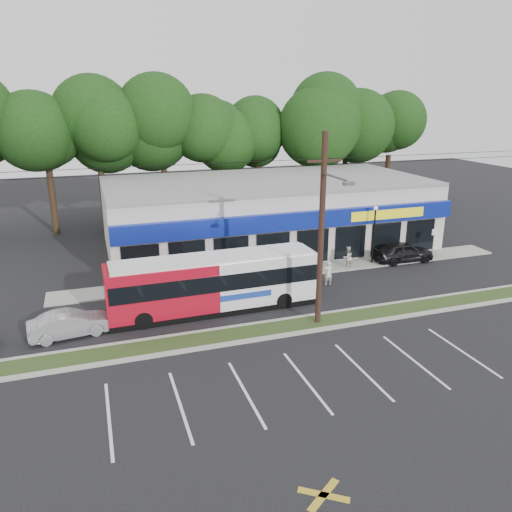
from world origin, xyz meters
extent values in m
plane|color=black|center=(0.00, 0.00, 0.00)|extent=(120.00, 120.00, 0.00)
cube|color=#283917|center=(0.00, 1.00, 0.06)|extent=(40.00, 1.60, 0.12)
cube|color=#9E9E93|center=(0.00, 0.15, 0.07)|extent=(40.00, 0.25, 0.14)
cube|color=#9E9E93|center=(0.00, 1.85, 0.07)|extent=(40.00, 0.25, 0.14)
cube|color=#9E9E93|center=(5.00, 9.00, 0.05)|extent=(32.00, 2.20, 0.10)
cube|color=beige|center=(5.50, 16.00, 2.50)|extent=(25.00, 12.00, 5.00)
cube|color=#102194|center=(5.50, 9.75, 3.40)|extent=(25.00, 0.50, 1.20)
cube|color=black|center=(5.50, 9.94, 1.40)|extent=(24.00, 0.12, 2.40)
cube|color=yellow|center=(12.50, 9.48, 3.40)|extent=(6.00, 0.06, 0.70)
cube|color=gray|center=(5.50, 16.00, 5.15)|extent=(25.00, 12.00, 0.30)
cylinder|color=black|center=(3.00, 1.00, 5.00)|extent=(0.30, 0.30, 10.00)
cube|color=black|center=(3.00, 1.00, 8.60)|extent=(1.80, 0.12, 0.12)
cylinder|color=#59595E|center=(3.00, -0.20, 8.00)|extent=(0.10, 2.40, 0.10)
cube|color=#59595E|center=(3.00, -1.50, 7.90)|extent=(0.50, 0.25, 0.15)
cylinder|color=black|center=(0.00, 1.00, 8.70)|extent=(50.00, 0.02, 0.02)
cylinder|color=black|center=(0.00, 1.00, 8.40)|extent=(50.00, 0.02, 0.02)
cylinder|color=black|center=(11.00, 8.80, 2.00)|extent=(0.12, 0.12, 4.00)
sphere|color=silver|center=(11.00, 8.80, 4.10)|extent=(0.30, 0.30, 0.30)
cylinder|color=#59595E|center=(16.00, 8.60, 1.10)|extent=(0.06, 0.06, 2.20)
cube|color=white|center=(16.00, 8.55, 2.00)|extent=(0.45, 0.04, 0.45)
cylinder|color=black|center=(-11.00, 26.00, 2.86)|extent=(0.56, 0.56, 5.72)
sphere|color=black|center=(-11.00, 26.00, 8.45)|extent=(6.76, 6.76, 6.76)
cylinder|color=black|center=(-6.00, 26.00, 2.86)|extent=(0.56, 0.56, 5.72)
sphere|color=black|center=(-6.00, 26.00, 8.45)|extent=(6.76, 6.76, 6.76)
cylinder|color=black|center=(-1.00, 26.00, 2.86)|extent=(0.56, 0.56, 5.72)
sphere|color=black|center=(-1.00, 26.00, 8.45)|extent=(6.76, 6.76, 6.76)
cylinder|color=black|center=(4.00, 26.00, 2.86)|extent=(0.56, 0.56, 5.72)
sphere|color=black|center=(4.00, 26.00, 8.45)|extent=(6.76, 6.76, 6.76)
cylinder|color=black|center=(9.00, 26.00, 2.86)|extent=(0.56, 0.56, 5.72)
sphere|color=black|center=(9.00, 26.00, 8.45)|extent=(6.76, 6.76, 6.76)
cylinder|color=black|center=(14.00, 26.00, 2.86)|extent=(0.56, 0.56, 5.72)
sphere|color=black|center=(14.00, 26.00, 8.45)|extent=(6.76, 6.76, 6.76)
cylinder|color=black|center=(19.00, 26.00, 2.86)|extent=(0.56, 0.56, 5.72)
sphere|color=black|center=(19.00, 26.00, 8.45)|extent=(6.76, 6.76, 6.76)
cylinder|color=black|center=(24.00, 26.00, 2.86)|extent=(0.56, 0.56, 5.72)
sphere|color=black|center=(24.00, 26.00, 8.45)|extent=(6.76, 6.76, 6.76)
cube|color=#A90D1F|center=(-4.70, 4.45, 1.69)|extent=(5.92, 2.55, 2.69)
cube|color=white|center=(1.18, 4.55, 1.69)|extent=(5.92, 2.55, 2.69)
cube|color=black|center=(-1.76, 4.50, 0.19)|extent=(11.80, 2.60, 0.34)
cube|color=black|center=(-1.76, 4.50, 2.01)|extent=(11.57, 2.71, 0.93)
cube|color=black|center=(4.15, 4.60, 1.86)|extent=(0.10, 2.08, 1.37)
cube|color=#193899|center=(-0.27, 3.29, 1.13)|extent=(2.94, 0.08, 0.34)
cube|color=white|center=(-1.76, 4.50, 3.09)|extent=(11.21, 2.40, 0.18)
cylinder|color=black|center=(-5.85, 3.32, 0.47)|extent=(0.95, 0.29, 0.94)
cylinder|color=black|center=(-5.89, 5.53, 0.47)|extent=(0.95, 0.29, 0.94)
cylinder|color=black|center=(2.02, 3.46, 0.47)|extent=(0.95, 0.29, 0.94)
cylinder|color=black|center=(1.99, 5.67, 0.47)|extent=(0.95, 0.29, 0.94)
imported|color=black|center=(13.37, 8.48, 0.75)|extent=(4.47, 1.90, 1.51)
imported|color=#929499|center=(-9.45, 3.66, 0.66)|extent=(4.16, 1.95, 1.32)
imported|color=silver|center=(6.08, 6.00, 0.79)|extent=(0.60, 0.42, 1.57)
imported|color=beige|center=(8.84, 8.50, 0.79)|extent=(0.84, 0.70, 1.58)
camera|label=1|loc=(-7.85, -20.91, 11.59)|focal=35.00mm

